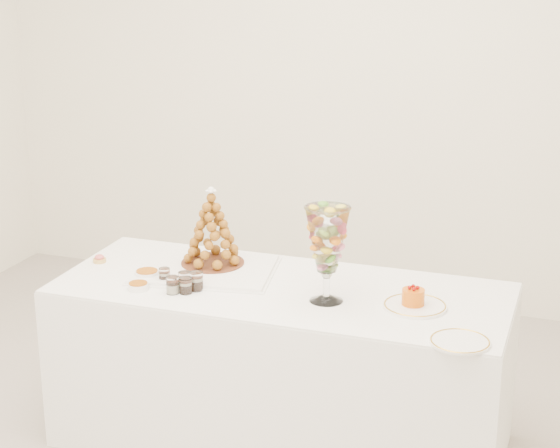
% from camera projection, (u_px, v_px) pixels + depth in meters
% --- Properties ---
extents(room_walls, '(4.54, 4.04, 2.82)m').
position_uv_depth(room_walls, '(223.00, 19.00, 3.24)').
color(room_walls, white).
rests_on(room_walls, ground).
extents(buffet_table, '(1.85, 0.75, 0.70)m').
position_uv_depth(buffet_table, '(281.00, 365.00, 3.88)').
color(buffet_table, white).
rests_on(buffet_table, ground).
extents(lace_tray, '(0.63, 0.51, 0.02)m').
position_uv_depth(lace_tray, '(205.00, 270.00, 3.94)').
color(lace_tray, white).
rests_on(lace_tray, buffet_table).
extents(macaron_vase, '(0.17, 0.17, 0.38)m').
position_uv_depth(macaron_vase, '(327.00, 241.00, 3.56)').
color(macaron_vase, white).
rests_on(macaron_vase, buffet_table).
extents(cake_plate, '(0.24, 0.24, 0.01)m').
position_uv_depth(cake_plate, '(415.00, 306.00, 3.57)').
color(cake_plate, white).
rests_on(cake_plate, buffet_table).
extents(spare_plate, '(0.21, 0.21, 0.01)m').
position_uv_depth(spare_plate, '(460.00, 342.00, 3.26)').
color(spare_plate, white).
rests_on(spare_plate, buffet_table).
extents(pink_tart, '(0.06, 0.06, 0.04)m').
position_uv_depth(pink_tart, '(99.00, 259.00, 4.05)').
color(pink_tart, tan).
rests_on(pink_tart, buffet_table).
extents(verrine_a, '(0.05, 0.05, 0.06)m').
position_uv_depth(verrine_a, '(164.00, 275.00, 3.82)').
color(verrine_a, white).
rests_on(verrine_a, buffet_table).
extents(verrine_b, '(0.06, 0.06, 0.07)m').
position_uv_depth(verrine_b, '(185.00, 280.00, 3.75)').
color(verrine_b, white).
rests_on(verrine_b, buffet_table).
extents(verrine_c, '(0.06, 0.06, 0.08)m').
position_uv_depth(verrine_c, '(196.00, 281.00, 3.73)').
color(verrine_c, white).
rests_on(verrine_c, buffet_table).
extents(verrine_d, '(0.06, 0.06, 0.07)m').
position_uv_depth(verrine_d, '(173.00, 285.00, 3.70)').
color(verrine_d, white).
rests_on(verrine_d, buffet_table).
extents(verrine_e, '(0.06, 0.06, 0.07)m').
position_uv_depth(verrine_e, '(186.00, 285.00, 3.70)').
color(verrine_e, white).
rests_on(verrine_e, buffet_table).
extents(ramekin_back, '(0.10, 0.10, 0.03)m').
position_uv_depth(ramekin_back, '(147.00, 275.00, 3.87)').
color(ramekin_back, white).
rests_on(ramekin_back, buffet_table).
extents(ramekin_front, '(0.08, 0.08, 0.03)m').
position_uv_depth(ramekin_front, '(138.00, 287.00, 3.75)').
color(ramekin_front, white).
rests_on(ramekin_front, buffet_table).
extents(croquembouche, '(0.27, 0.27, 0.34)m').
position_uv_depth(croquembouche, '(212.00, 227.00, 3.94)').
color(croquembouche, '#602F19').
rests_on(croquembouche, lace_tray).
extents(mousse_cake, '(0.09, 0.09, 0.08)m').
position_uv_depth(mousse_cake, '(413.00, 297.00, 3.56)').
color(mousse_cake, '#DE5F0A').
rests_on(mousse_cake, cake_plate).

